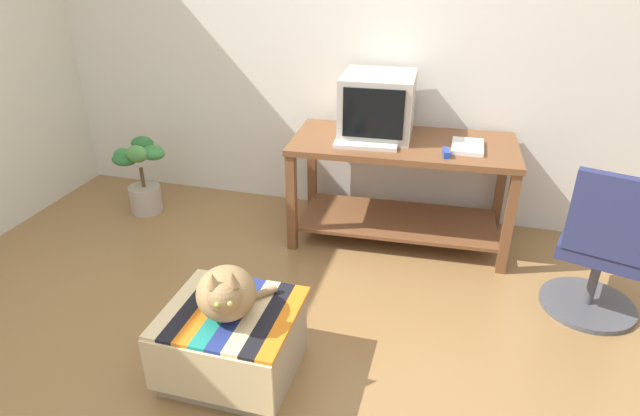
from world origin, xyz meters
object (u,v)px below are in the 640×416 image
at_px(desk, 401,173).
at_px(potted_plant, 142,173).
at_px(office_chair, 601,254).
at_px(stapler, 446,153).
at_px(book, 468,147).
at_px(ottoman_with_blanket, 233,341).
at_px(cat, 226,293).
at_px(keyboard, 366,145).
at_px(tv_monitor, 378,105).

distance_m(desk, potted_plant, 1.93).
xyz_separation_m(office_chair, stapler, (-0.87, 0.37, 0.35)).
distance_m(desk, office_chair, 1.29).
height_order(book, office_chair, office_chair).
bearing_deg(desk, book, -7.16).
bearing_deg(potted_plant, ottoman_with_blanket, -46.33).
bearing_deg(book, ottoman_with_blanket, -123.88).
bearing_deg(stapler, potted_plant, 168.71).
bearing_deg(potted_plant, cat, -46.81).
bearing_deg(office_chair, keyboard, 0.57).
bearing_deg(book, office_chair, -35.87).
bearing_deg(potted_plant, keyboard, -1.76).
xyz_separation_m(tv_monitor, office_chair, (1.35, -0.66, -0.53)).
relative_size(desk, office_chair, 1.66).
distance_m(cat, potted_plant, 1.99).
relative_size(ottoman_with_blanket, cat, 1.46).
distance_m(potted_plant, office_chair, 3.11).
relative_size(tv_monitor, stapler, 4.65).
relative_size(book, office_chair, 0.31).
relative_size(keyboard, book, 1.47).
bearing_deg(stapler, keyboard, 167.46).
bearing_deg(keyboard, tv_monitor, 78.98).
distance_m(keyboard, potted_plant, 1.75).
distance_m(ottoman_with_blanket, office_chair, 1.99).
distance_m(cat, stapler, 1.62).
relative_size(tv_monitor, office_chair, 0.57).
height_order(keyboard, ottoman_with_blanket, keyboard).
xyz_separation_m(tv_monitor, keyboard, (-0.02, -0.26, -0.18)).
height_order(tv_monitor, keyboard, tv_monitor).
xyz_separation_m(tv_monitor, cat, (-0.37, -1.65, -0.42)).
bearing_deg(cat, potted_plant, 110.78).
height_order(keyboard, book, book).
xyz_separation_m(keyboard, office_chair, (1.38, -0.40, -0.34)).
xyz_separation_m(keyboard, potted_plant, (-1.70, 0.05, -0.41)).
xyz_separation_m(cat, office_chair, (1.72, 1.00, -0.10)).
xyz_separation_m(keyboard, cat, (-0.35, -1.39, -0.24)).
bearing_deg(potted_plant, tv_monitor, 6.85).
bearing_deg(office_chair, desk, -9.19).
height_order(potted_plant, office_chair, office_chair).
height_order(keyboard, potted_plant, keyboard).
relative_size(keyboard, cat, 0.96).
distance_m(potted_plant, stapler, 2.25).
distance_m(tv_monitor, stapler, 0.59).
bearing_deg(ottoman_with_blanket, book, 56.80).
bearing_deg(stapler, ottoman_with_blanket, -131.94).
distance_m(keyboard, office_chair, 1.47).
xyz_separation_m(book, potted_plant, (-2.32, -0.08, -0.42)).
distance_m(tv_monitor, book, 0.64).
height_order(tv_monitor, office_chair, tv_monitor).
xyz_separation_m(tv_monitor, ottoman_with_blanket, (-0.38, -1.62, -0.73)).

